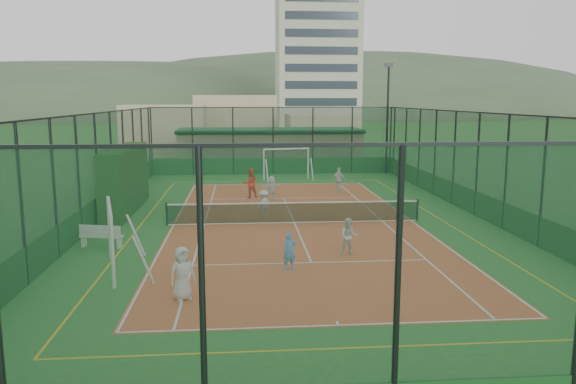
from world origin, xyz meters
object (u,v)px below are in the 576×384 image
(child_far_left, at_px, (264,204))
(futsal_goal_near, at_px, (111,239))
(white_bench, at_px, (101,235))
(apartment_tower, at_px, (317,48))
(coach, at_px, (250,183))
(child_near_right, at_px, (349,237))
(child_near_left, at_px, (182,273))
(futsal_goal_far, at_px, (286,164))
(child_near_mid, at_px, (289,251))
(floodlight_ne, at_px, (387,119))
(child_far_back, at_px, (272,188))
(child_far_right, at_px, (339,180))
(clubhouse, at_px, (270,147))

(child_far_left, bearing_deg, futsal_goal_near, 12.66)
(white_bench, height_order, child_far_left, child_far_left)
(apartment_tower, xyz_separation_m, coach, (-13.90, -75.43, -14.13))
(child_near_right, bearing_deg, apartment_tower, 89.34)
(coach, bearing_deg, child_near_left, 70.21)
(futsal_goal_far, bearing_deg, child_near_right, -99.76)
(white_bench, xyz_separation_m, child_near_mid, (6.97, -3.48, 0.17))
(white_bench, xyz_separation_m, child_near_left, (3.70, -6.03, 0.32))
(futsal_goal_far, relative_size, child_near_left, 2.18)
(child_near_left, bearing_deg, floodlight_ne, 35.89)
(futsal_goal_near, xyz_separation_m, child_near_left, (2.59, -2.79, -0.34))
(child_far_back, bearing_deg, coach, -41.90)
(apartment_tower, distance_m, futsal_goal_near, 91.90)
(futsal_goal_far, relative_size, child_near_right, 2.45)
(child_near_left, height_order, child_far_back, child_near_left)
(apartment_tower, height_order, child_far_right, apartment_tower)
(child_near_right, bearing_deg, futsal_goal_far, 98.36)
(child_far_back, height_order, coach, coach)
(apartment_tower, bearing_deg, floodlight_ne, -92.98)
(futsal_goal_near, xyz_separation_m, coach, (4.78, 13.48, -0.25))
(child_near_left, bearing_deg, apartment_tower, 51.71)
(child_near_mid, bearing_deg, child_near_right, 26.29)
(clubhouse, distance_m, child_near_mid, 29.17)
(child_near_mid, height_order, child_far_left, child_far_left)
(futsal_goal_far, height_order, child_far_left, futsal_goal_far)
(futsal_goal_far, distance_m, child_far_back, 8.23)
(floodlight_ne, xyz_separation_m, clubhouse, (-8.60, 5.40, -2.55))
(floodlight_ne, xyz_separation_m, futsal_goal_far, (-7.86, -2.66, -3.04))
(child_near_mid, height_order, coach, coach)
(child_near_left, bearing_deg, white_bench, 93.22)
(clubhouse, relative_size, child_far_back, 11.04)
(clubhouse, bearing_deg, futsal_goal_near, -103.02)
(clubhouse, xyz_separation_m, child_far_right, (3.49, -13.86, -0.80))
(child_near_left, xyz_separation_m, child_far_back, (3.37, 15.55, -0.08))
(child_far_right, bearing_deg, child_near_mid, 103.11)
(child_near_mid, distance_m, child_far_back, 13.00)
(white_bench, bearing_deg, futsal_goal_far, 76.99)
(child_near_right, bearing_deg, child_near_mid, -138.93)
(futsal_goal_near, xyz_separation_m, child_far_back, (5.95, 12.76, -0.42))
(child_near_left, relative_size, child_far_back, 1.12)
(coach, bearing_deg, child_near_right, 93.50)
(child_near_right, bearing_deg, coach, 111.80)
(child_near_mid, bearing_deg, clubhouse, 79.77)
(child_far_back, bearing_deg, futsal_goal_near, 54.49)
(white_bench, relative_size, child_near_right, 1.21)
(futsal_goal_near, height_order, child_near_right, futsal_goal_near)
(child_far_left, bearing_deg, coach, -128.21)
(futsal_goal_near, xyz_separation_m, child_far_right, (10.17, 15.04, -0.35))
(white_bench, bearing_deg, child_far_right, 59.14)
(child_far_left, bearing_deg, child_near_left, 31.85)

